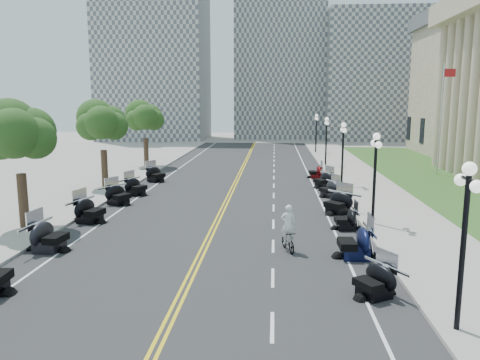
{
  "coord_description": "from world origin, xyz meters",
  "views": [
    {
      "loc": [
        3.19,
        -21.23,
        6.75
      ],
      "look_at": [
        1.14,
        6.77,
        2.0
      ],
      "focal_mm": 35.0,
      "sensor_mm": 36.0,
      "label": 1
    }
  ],
  "objects": [
    {
      "name": "lane_dash_4",
      "position": [
        3.2,
        -8.0,
        0.01
      ],
      "size": [
        0.12,
        2.0,
        0.0
      ],
      "primitive_type": "cube",
      "color": "white",
      "rests_on": "road"
    },
    {
      "name": "distant_block_c",
      "position": [
        22.0,
        65.0,
        11.0
      ],
      "size": [
        20.0,
        14.0,
        22.0
      ],
      "primitive_type": "cube",
      "color": "gray",
      "rests_on": "ground"
    },
    {
      "name": "tree_3",
      "position": [
        -10.0,
        14.0,
        4.75
      ],
      "size": [
        4.8,
        4.8,
        9.2
      ],
      "primitive_type": null,
      "color": "#235619",
      "rests_on": "sidewalk_south"
    },
    {
      "name": "street_lamp_2",
      "position": [
        8.6,
        4.0,
        2.6
      ],
      "size": [
        0.5,
        1.2,
        4.9
      ],
      "primitive_type": null,
      "color": "black",
      "rests_on": "sidewalk_north"
    },
    {
      "name": "motorcycle_s_6",
      "position": [
        -7.1,
        3.63,
        0.76
      ],
      "size": [
        2.65,
        2.65,
        1.53
      ],
      "primitive_type": null,
      "rotation": [
        0.0,
        0.0,
        1.32
      ],
      "color": "black",
      "rests_on": "road"
    },
    {
      "name": "street_lamp_3",
      "position": [
        8.6,
        16.0,
        2.6
      ],
      "size": [
        0.5,
        1.2,
        4.9
      ],
      "primitive_type": null,
      "color": "black",
      "rests_on": "sidewalk_north"
    },
    {
      "name": "motorcycle_n_10",
      "position": [
        6.9,
        20.09,
        0.63
      ],
      "size": [
        1.91,
        1.91,
        1.26
      ],
      "primitive_type": null,
      "rotation": [
        0.0,
        0.0,
        -1.51
      ],
      "color": "#590A0C",
      "rests_on": "road"
    },
    {
      "name": "lane_dash_19",
      "position": [
        3.2,
        52.0,
        0.01
      ],
      "size": [
        0.12,
        2.0,
        0.0
      ],
      "primitive_type": "cube",
      "color": "white",
      "rests_on": "road"
    },
    {
      "name": "street_lamp_4",
      "position": [
        8.6,
        28.0,
        2.6
      ],
      "size": [
        0.5,
        1.2,
        4.9
      ],
      "primitive_type": null,
      "color": "black",
      "rests_on": "sidewalk_north"
    },
    {
      "name": "cyclist_rider",
      "position": [
        3.87,
        -0.71,
        1.89
      ],
      "size": [
        0.67,
        0.44,
        1.82
      ],
      "primitive_type": "imported",
      "rotation": [
        0.0,
        0.0,
        3.14
      ],
      "color": "silver",
      "rests_on": "bicycle"
    },
    {
      "name": "motorcycle_s_7",
      "position": [
        -7.02,
        8.26,
        0.72
      ],
      "size": [
        2.83,
        2.83,
        1.45
      ],
      "primitive_type": null,
      "rotation": [
        0.0,
        0.0,
        1.05
      ],
      "color": "black",
      "rests_on": "road"
    },
    {
      "name": "motorcycle_n_5",
      "position": [
        6.75,
        -1.4,
        0.78
      ],
      "size": [
        2.29,
        2.29,
        1.56
      ],
      "primitive_type": null,
      "rotation": [
        0.0,
        0.0,
        -1.54
      ],
      "color": "black",
      "rests_on": "road"
    },
    {
      "name": "lane_dash_13",
      "position": [
        3.2,
        28.0,
        0.01
      ],
      "size": [
        0.12,
        2.0,
        0.0
      ],
      "primitive_type": "cube",
      "color": "white",
      "rests_on": "road"
    },
    {
      "name": "motorcycle_s_9",
      "position": [
        -6.79,
        17.18,
        0.71
      ],
      "size": [
        2.83,
        2.83,
        1.43
      ],
      "primitive_type": null,
      "rotation": [
        0.0,
        0.0,
        0.99
      ],
      "color": "black",
      "rests_on": "road"
    },
    {
      "name": "bicycle",
      "position": [
        3.87,
        -0.71,
        0.49
      ],
      "size": [
        0.93,
        1.69,
        0.98
      ],
      "primitive_type": "imported",
      "rotation": [
        0.0,
        0.0,
        0.31
      ],
      "color": "#A51414",
      "rests_on": "road"
    },
    {
      "name": "motorcycle_s_5",
      "position": [
        -6.97,
        -1.46,
        0.77
      ],
      "size": [
        2.43,
        2.43,
        1.55
      ],
      "primitive_type": null,
      "rotation": [
        0.0,
        0.0,
        1.46
      ],
      "color": "black",
      "rests_on": "road"
    },
    {
      "name": "centerline_yellow_b",
      "position": [
        0.12,
        10.0,
        0.01
      ],
      "size": [
        0.12,
        90.0,
        0.0
      ],
      "primitive_type": "cube",
      "color": "yellow",
      "rests_on": "road"
    },
    {
      "name": "lane_dash_15",
      "position": [
        3.2,
        36.0,
        0.01
      ],
      "size": [
        0.12,
        2.0,
        0.0
      ],
      "primitive_type": "cube",
      "color": "white",
      "rests_on": "road"
    },
    {
      "name": "tree_2",
      "position": [
        -10.0,
        2.0,
        4.75
      ],
      "size": [
        4.8,
        4.8,
        9.2
      ],
      "primitive_type": null,
      "color": "#235619",
      "rests_on": "sidewalk_south"
    },
    {
      "name": "distant_block_b",
      "position": [
        4.0,
        68.0,
        15.0
      ],
      "size": [
        16.0,
        12.0,
        30.0
      ],
      "primitive_type": "cube",
      "color": "gray",
      "rests_on": "ground"
    },
    {
      "name": "ground",
      "position": [
        0.0,
        0.0,
        0.0
      ],
      "size": [
        160.0,
        160.0,
        0.0
      ],
      "primitive_type": "plane",
      "color": "gray"
    },
    {
      "name": "lane_dash_18",
      "position": [
        3.2,
        48.0,
        0.01
      ],
      "size": [
        0.12,
        2.0,
        0.0
      ],
      "primitive_type": "cube",
      "color": "white",
      "rests_on": "road"
    },
    {
      "name": "lane_dash_11",
      "position": [
        3.2,
        20.0,
        0.01
      ],
      "size": [
        0.12,
        2.0,
        0.0
      ],
      "primitive_type": "cube",
      "color": "white",
      "rests_on": "road"
    },
    {
      "name": "flagpole",
      "position": [
        18.0,
        22.0,
        5.0
      ],
      "size": [
        1.1,
        0.2,
        10.0
      ],
      "primitive_type": null,
      "color": "silver",
      "rests_on": "ground"
    },
    {
      "name": "lawn",
      "position": [
        17.5,
        18.0,
        0.05
      ],
      "size": [
        9.0,
        60.0,
        0.1
      ],
      "primitive_type": "cube",
      "color": "#356023",
      "rests_on": "ground"
    },
    {
      "name": "lane_dash_8",
      "position": [
        3.2,
        8.0,
        0.01
      ],
      "size": [
        0.12,
        2.0,
        0.0
      ],
      "primitive_type": "cube",
      "color": "white",
      "rests_on": "road"
    },
    {
      "name": "motorcycle_s_8",
      "position": [
        -6.78,
        11.4,
        0.71
      ],
      "size": [
        2.66,
        2.66,
        1.42
      ],
      "primitive_type": null,
      "rotation": [
        0.0,
        0.0,
        1.16
      ],
      "color": "black",
      "rests_on": "road"
    },
    {
      "name": "sidewalk_south",
      "position": [
        -10.5,
        10.0,
        0.07
      ],
      "size": [
        5.0,
        90.0,
        0.15
      ],
      "primitive_type": "cube",
      "color": "#9E9991",
      "rests_on": "ground"
    },
    {
      "name": "centerline_yellow_a",
      "position": [
        -0.12,
        10.0,
        0.01
      ],
      "size": [
        0.12,
        90.0,
        0.0
      ],
      "primitive_type": "cube",
      "color": "yellow",
      "rests_on": "road"
    },
    {
      "name": "edge_line_north",
      "position": [
        6.4,
        10.0,
        0.01
      ],
      "size": [
        0.12,
        90.0,
        0.0
      ],
      "primitive_type": "cube",
      "color": "white",
      "rests_on": "road"
    },
    {
      "name": "street_lamp_5",
      "position": [
        8.6,
        40.0,
        2.6
      ],
      "size": [
        0.5,
        1.2,
        4.9
      ],
      "primitive_type": null,
      "color": "black",
      "rests_on": "sidewalk_north"
    },
    {
      "name": "lane_dash_9",
      "position": [
        3.2,
        12.0,
        0.01
      ],
      "size": [
        0.12,
        2.0,
        0.0
      ],
      "primitive_type": "cube",
      "color": "white",
      "rests_on": "road"
    },
    {
      "name": "motorcycle_n_6",
      "position": [
        7.05,
        3.2,
        0.63
      ],
      "size": [
        1.88,
        1.88,
        1.26
      ],
      "primitive_type": null,
      "rotation": [
        0.0,
        0.0,
        -1.53
      ],
      "color": "black",
      "rests_on": "road"
    },
    {
      "name": "sidewalk_north",
      "position": [
        10.5,
        10.0,
        0.07
      ],
      "size": [
        5.0,
        90.0,
        0.15
      ],
      "primitive_type": "cube",
      "color": "#9E9991",
      "rests_on": "ground"
    },
    {
      "name": "road",
      "position": [
        0.0,
        10.0,
        0.0
      ],
      "size": [
        16.0,
        90.0,
        0.01
      ],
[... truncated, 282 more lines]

